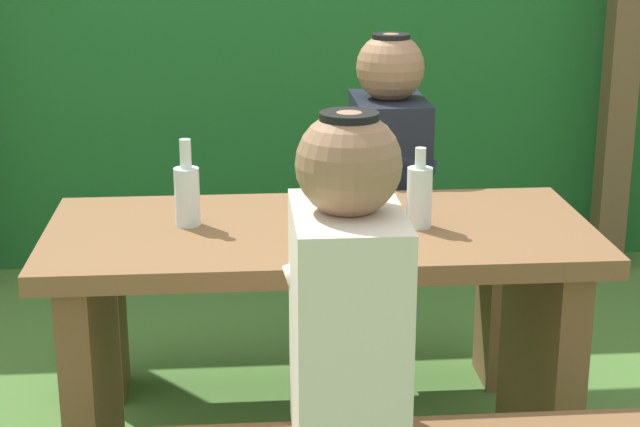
{
  "coord_description": "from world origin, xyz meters",
  "views": [
    {
      "loc": [
        -0.2,
        -2.52,
        1.54
      ],
      "look_at": [
        0.0,
        0.0,
        0.77
      ],
      "focal_mm": 58.17,
      "sensor_mm": 36.0,
      "label": 1
    }
  ],
  "objects_px": {
    "bench_far": "(305,296)",
    "person_white_shirt": "(347,300)",
    "drinking_glass": "(338,207)",
    "cell_phone": "(342,206)",
    "picnic_table": "(320,312)",
    "bottle_center": "(187,193)",
    "person_black_coat": "(389,158)",
    "bottle_left": "(371,179)",
    "bottle_right": "(419,195)"
  },
  "relations": [
    {
      "from": "person_black_coat",
      "to": "bench_far",
      "type": "bearing_deg",
      "value": 179.28
    },
    {
      "from": "picnic_table",
      "to": "bench_far",
      "type": "bearing_deg",
      "value": 90.0
    },
    {
      "from": "picnic_table",
      "to": "cell_phone",
      "type": "height_order",
      "value": "cell_phone"
    },
    {
      "from": "person_white_shirt",
      "to": "bottle_left",
      "type": "bearing_deg",
      "value": 78.75
    },
    {
      "from": "bottle_center",
      "to": "cell_phone",
      "type": "height_order",
      "value": "bottle_center"
    },
    {
      "from": "drinking_glass",
      "to": "person_white_shirt",
      "type": "bearing_deg",
      "value": -93.63
    },
    {
      "from": "bench_far",
      "to": "cell_phone",
      "type": "distance_m",
      "value": 0.61
    },
    {
      "from": "person_black_coat",
      "to": "drinking_glass",
      "type": "xyz_separation_m",
      "value": [
        -0.22,
        -0.58,
        0.02
      ]
    },
    {
      "from": "picnic_table",
      "to": "person_black_coat",
      "type": "height_order",
      "value": "person_black_coat"
    },
    {
      "from": "picnic_table",
      "to": "person_white_shirt",
      "type": "distance_m",
      "value": 0.64
    },
    {
      "from": "picnic_table",
      "to": "person_white_shirt",
      "type": "relative_size",
      "value": 1.95
    },
    {
      "from": "bottle_right",
      "to": "person_black_coat",
      "type": "bearing_deg",
      "value": 88.99
    },
    {
      "from": "drinking_glass",
      "to": "bottle_right",
      "type": "xyz_separation_m",
      "value": [
        0.21,
        -0.03,
        0.04
      ]
    },
    {
      "from": "person_white_shirt",
      "to": "bottle_left",
      "type": "distance_m",
      "value": 0.69
    },
    {
      "from": "drinking_glass",
      "to": "bottle_left",
      "type": "bearing_deg",
      "value": 37.83
    },
    {
      "from": "drinking_glass",
      "to": "cell_phone",
      "type": "distance_m",
      "value": 0.16
    },
    {
      "from": "picnic_table",
      "to": "bottle_center",
      "type": "height_order",
      "value": "bottle_center"
    },
    {
      "from": "cell_phone",
      "to": "person_white_shirt",
      "type": "bearing_deg",
      "value": -126.53
    },
    {
      "from": "bottle_right",
      "to": "cell_phone",
      "type": "xyz_separation_m",
      "value": [
        -0.18,
        0.18,
        -0.08
      ]
    },
    {
      "from": "person_white_shirt",
      "to": "bottle_center",
      "type": "relative_size",
      "value": 3.18
    },
    {
      "from": "drinking_glass",
      "to": "cell_phone",
      "type": "bearing_deg",
      "value": 79.59
    },
    {
      "from": "picnic_table",
      "to": "bottle_left",
      "type": "relative_size",
      "value": 5.63
    },
    {
      "from": "person_white_shirt",
      "to": "cell_phone",
      "type": "height_order",
      "value": "person_white_shirt"
    },
    {
      "from": "drinking_glass",
      "to": "bottle_center",
      "type": "distance_m",
      "value": 0.39
    },
    {
      "from": "person_white_shirt",
      "to": "bottle_left",
      "type": "xyz_separation_m",
      "value": [
        0.13,
        0.67,
        0.07
      ]
    },
    {
      "from": "bottle_right",
      "to": "cell_phone",
      "type": "relative_size",
      "value": 1.48
    },
    {
      "from": "bench_far",
      "to": "bottle_center",
      "type": "height_order",
      "value": "bottle_center"
    },
    {
      "from": "bottle_center",
      "to": "cell_phone",
      "type": "distance_m",
      "value": 0.43
    },
    {
      "from": "bench_far",
      "to": "person_white_shirt",
      "type": "bearing_deg",
      "value": -89.61
    },
    {
      "from": "person_white_shirt",
      "to": "person_black_coat",
      "type": "xyz_separation_m",
      "value": [
        0.25,
        1.17,
        0.0
      ]
    },
    {
      "from": "person_white_shirt",
      "to": "cell_phone",
      "type": "relative_size",
      "value": 5.14
    },
    {
      "from": "person_black_coat",
      "to": "bottle_left",
      "type": "relative_size",
      "value": 2.89
    },
    {
      "from": "bottle_left",
      "to": "cell_phone",
      "type": "bearing_deg",
      "value": 133.46
    },
    {
      "from": "bottle_left",
      "to": "bottle_center",
      "type": "relative_size",
      "value": 1.1
    },
    {
      "from": "bench_far",
      "to": "bottle_right",
      "type": "distance_m",
      "value": 0.84
    },
    {
      "from": "bottle_center",
      "to": "bottle_left",
      "type": "bearing_deg",
      "value": 5.48
    },
    {
      "from": "person_white_shirt",
      "to": "drinking_glass",
      "type": "bearing_deg",
      "value": 86.37
    },
    {
      "from": "drinking_glass",
      "to": "cell_phone",
      "type": "xyz_separation_m",
      "value": [
        0.03,
        0.15,
        -0.04
      ]
    },
    {
      "from": "drinking_glass",
      "to": "bottle_center",
      "type": "relative_size",
      "value": 0.43
    },
    {
      "from": "bottle_left",
      "to": "bottle_right",
      "type": "distance_m",
      "value": 0.16
    },
    {
      "from": "bench_far",
      "to": "person_white_shirt",
      "type": "xyz_separation_m",
      "value": [
        0.01,
        -1.18,
        0.45
      ]
    },
    {
      "from": "picnic_table",
      "to": "drinking_glass",
      "type": "height_order",
      "value": "drinking_glass"
    },
    {
      "from": "bench_far",
      "to": "cell_phone",
      "type": "bearing_deg",
      "value": -80.43
    },
    {
      "from": "bottle_left",
      "to": "bench_far",
      "type": "bearing_deg",
      "value": 105.67
    },
    {
      "from": "person_black_coat",
      "to": "cell_phone",
      "type": "xyz_separation_m",
      "value": [
        -0.19,
        -0.43,
        -0.03
      ]
    },
    {
      "from": "person_black_coat",
      "to": "bottle_center",
      "type": "distance_m",
      "value": 0.81
    },
    {
      "from": "bench_far",
      "to": "drinking_glass",
      "type": "relative_size",
      "value": 14.55
    },
    {
      "from": "drinking_glass",
      "to": "cell_phone",
      "type": "relative_size",
      "value": 0.69
    },
    {
      "from": "person_white_shirt",
      "to": "drinking_glass",
      "type": "height_order",
      "value": "person_white_shirt"
    },
    {
      "from": "person_white_shirt",
      "to": "cell_phone",
      "type": "distance_m",
      "value": 0.75
    }
  ]
}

